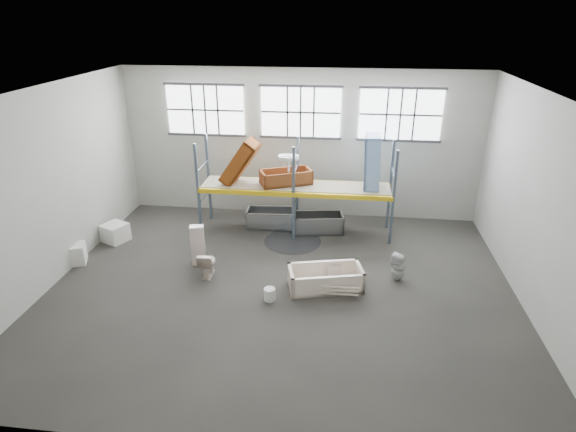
# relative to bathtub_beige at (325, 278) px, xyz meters

# --- Properties ---
(floor) EXTENTS (12.00, 10.00, 0.10)m
(floor) POSITION_rel_bathtub_beige_xyz_m (-1.14, -0.16, -0.33)
(floor) COLOR #413D38
(floor) RESTS_ON ground
(ceiling) EXTENTS (12.00, 10.00, 0.10)m
(ceiling) POSITION_rel_bathtub_beige_xyz_m (-1.14, -0.16, 4.77)
(ceiling) COLOR silver
(ceiling) RESTS_ON ground
(wall_back) EXTENTS (12.00, 0.10, 5.00)m
(wall_back) POSITION_rel_bathtub_beige_xyz_m (-1.14, 4.89, 2.22)
(wall_back) COLOR #A4A398
(wall_back) RESTS_ON ground
(wall_front) EXTENTS (12.00, 0.10, 5.00)m
(wall_front) POSITION_rel_bathtub_beige_xyz_m (-1.14, -5.21, 2.22)
(wall_front) COLOR beige
(wall_front) RESTS_ON ground
(wall_left) EXTENTS (0.10, 10.00, 5.00)m
(wall_left) POSITION_rel_bathtub_beige_xyz_m (-7.19, -0.16, 2.22)
(wall_left) COLOR #AAA99E
(wall_left) RESTS_ON ground
(wall_right) EXTENTS (0.10, 10.00, 5.00)m
(wall_right) POSITION_rel_bathtub_beige_xyz_m (4.91, -0.16, 2.22)
(wall_right) COLOR #B1B0A4
(wall_right) RESTS_ON ground
(window_left) EXTENTS (2.60, 0.04, 1.60)m
(window_left) POSITION_rel_bathtub_beige_xyz_m (-4.34, 4.78, 3.32)
(window_left) COLOR white
(window_left) RESTS_ON wall_back
(window_mid) EXTENTS (2.60, 0.04, 1.60)m
(window_mid) POSITION_rel_bathtub_beige_xyz_m (-1.14, 4.78, 3.32)
(window_mid) COLOR white
(window_mid) RESTS_ON wall_back
(window_right) EXTENTS (2.60, 0.04, 1.60)m
(window_right) POSITION_rel_bathtub_beige_xyz_m (2.06, 4.78, 3.32)
(window_right) COLOR white
(window_right) RESTS_ON wall_back
(rack_upright_la) EXTENTS (0.08, 0.08, 3.00)m
(rack_upright_la) POSITION_rel_bathtub_beige_xyz_m (-4.14, 2.74, 1.22)
(rack_upright_la) COLOR slate
(rack_upright_la) RESTS_ON floor
(rack_upright_lb) EXTENTS (0.08, 0.08, 3.00)m
(rack_upright_lb) POSITION_rel_bathtub_beige_xyz_m (-4.14, 3.94, 1.22)
(rack_upright_lb) COLOR slate
(rack_upright_lb) RESTS_ON floor
(rack_upright_ma) EXTENTS (0.08, 0.08, 3.00)m
(rack_upright_ma) POSITION_rel_bathtub_beige_xyz_m (-1.14, 2.74, 1.22)
(rack_upright_ma) COLOR slate
(rack_upright_ma) RESTS_ON floor
(rack_upright_mb) EXTENTS (0.08, 0.08, 3.00)m
(rack_upright_mb) POSITION_rel_bathtub_beige_xyz_m (-1.14, 3.94, 1.22)
(rack_upright_mb) COLOR slate
(rack_upright_mb) RESTS_ON floor
(rack_upright_ra) EXTENTS (0.08, 0.08, 3.00)m
(rack_upright_ra) POSITION_rel_bathtub_beige_xyz_m (1.86, 2.74, 1.22)
(rack_upright_ra) COLOR slate
(rack_upright_ra) RESTS_ON floor
(rack_upright_rb) EXTENTS (0.08, 0.08, 3.00)m
(rack_upright_rb) POSITION_rel_bathtub_beige_xyz_m (1.86, 3.94, 1.22)
(rack_upright_rb) COLOR slate
(rack_upright_rb) RESTS_ON floor
(rack_beam_front) EXTENTS (6.00, 0.10, 0.14)m
(rack_beam_front) POSITION_rel_bathtub_beige_xyz_m (-1.14, 2.74, 1.22)
(rack_beam_front) COLOR yellow
(rack_beam_front) RESTS_ON floor
(rack_beam_back) EXTENTS (6.00, 0.10, 0.14)m
(rack_beam_back) POSITION_rel_bathtub_beige_xyz_m (-1.14, 3.94, 1.22)
(rack_beam_back) COLOR yellow
(rack_beam_back) RESTS_ON floor
(shelf_deck) EXTENTS (5.90, 1.10, 0.03)m
(shelf_deck) POSITION_rel_bathtub_beige_xyz_m (-1.14, 3.34, 1.30)
(shelf_deck) COLOR gray
(shelf_deck) RESTS_ON floor
(wet_patch) EXTENTS (1.80, 1.80, 0.00)m
(wet_patch) POSITION_rel_bathtub_beige_xyz_m (-1.14, 2.54, -0.28)
(wet_patch) COLOR black
(wet_patch) RESTS_ON floor
(bathtub_beige) EXTENTS (2.06, 1.31, 0.56)m
(bathtub_beige) POSITION_rel_bathtub_beige_xyz_m (0.00, 0.00, 0.00)
(bathtub_beige) COLOR beige
(bathtub_beige) RESTS_ON floor
(cistern_spare) EXTENTS (0.41, 0.26, 0.36)m
(cistern_spare) POSITION_rel_bathtub_beige_xyz_m (0.20, 0.42, 0.00)
(cistern_spare) COLOR beige
(cistern_spare) RESTS_ON bathtub_beige
(sink_in_tub) EXTENTS (0.43, 0.43, 0.13)m
(sink_in_tub) POSITION_rel_bathtub_beige_xyz_m (-0.69, 0.45, -0.12)
(sink_in_tub) COLOR #C6AEA3
(sink_in_tub) RESTS_ON bathtub_beige
(toilet_beige) EXTENTS (0.41, 0.71, 0.72)m
(toilet_beige) POSITION_rel_bathtub_beige_xyz_m (-3.21, 0.24, 0.08)
(toilet_beige) COLOR beige
(toilet_beige) RESTS_ON floor
(cistern_tall) EXTENTS (0.43, 0.33, 1.18)m
(cistern_tall) POSITION_rel_bathtub_beige_xyz_m (-3.64, 0.82, 0.31)
(cistern_tall) COLOR beige
(cistern_tall) RESTS_ON floor
(toilet_white) EXTENTS (0.46, 0.46, 0.77)m
(toilet_white) POSITION_rel_bathtub_beige_xyz_m (1.91, 0.63, 0.10)
(toilet_white) COLOR silver
(toilet_white) RESTS_ON floor
(steel_tub_left) EXTENTS (1.67, 0.86, 0.60)m
(steel_tub_left) POSITION_rel_bathtub_beige_xyz_m (-1.98, 3.57, 0.02)
(steel_tub_left) COLOR #B5BABF
(steel_tub_left) RESTS_ON floor
(steel_tub_right) EXTENTS (1.71, 0.98, 0.59)m
(steel_tub_right) POSITION_rel_bathtub_beige_xyz_m (-0.40, 3.37, 0.02)
(steel_tub_right) COLOR #9B9FA3
(steel_tub_right) RESTS_ON floor
(rust_tub_flat) EXTENTS (1.75, 1.32, 0.45)m
(rust_tub_flat) POSITION_rel_bathtub_beige_xyz_m (-1.46, 3.41, 1.54)
(rust_tub_flat) COLOR #93431A
(rust_tub_flat) RESTS_ON shelf_deck
(rust_tub_tilted) EXTENTS (1.35, 0.89, 1.55)m
(rust_tub_tilted) POSITION_rel_bathtub_beige_xyz_m (-2.89, 3.27, 2.02)
(rust_tub_tilted) COLOR #8F3C0F
(rust_tub_tilted) RESTS_ON shelf_deck
(sink_on_shelf) EXTENTS (0.67, 0.55, 0.55)m
(sink_on_shelf) POSITION_rel_bathtub_beige_xyz_m (-1.35, 3.19, 1.82)
(sink_on_shelf) COLOR white
(sink_on_shelf) RESTS_ON rust_tub_flat
(blue_tub_upright) EXTENTS (0.57, 0.81, 1.70)m
(blue_tub_upright) POSITION_rel_bathtub_beige_xyz_m (1.19, 3.38, 2.12)
(blue_tub_upright) COLOR #88B1EA
(blue_tub_upright) RESTS_ON shelf_deck
(bucket) EXTENTS (0.36, 0.36, 0.33)m
(bucket) POSITION_rel_bathtub_beige_xyz_m (-1.36, -0.75, -0.11)
(bucket) COLOR white
(bucket) RESTS_ON floor
(carton_near) EXTENTS (0.83, 0.77, 0.57)m
(carton_near) POSITION_rel_bathtub_beige_xyz_m (-7.23, 0.44, 0.00)
(carton_near) COLOR white
(carton_near) RESTS_ON floor
(carton_far) EXTENTS (0.89, 0.89, 0.56)m
(carton_far) POSITION_rel_bathtub_beige_xyz_m (-6.67, 1.93, -0.00)
(carton_far) COLOR white
(carton_far) RESTS_ON floor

